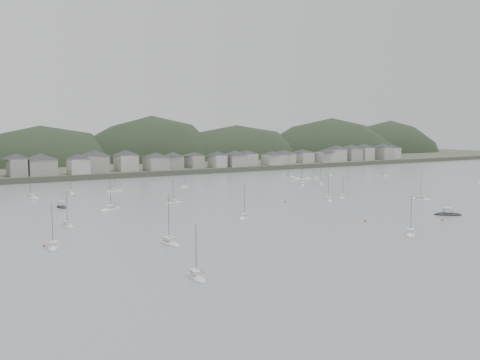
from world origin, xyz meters
TOP-DOWN VIEW (x-y plane):
  - ground at (0.00, 0.00)m, footprint 900.00×900.00m
  - far_shore_land at (0.00, 295.00)m, footprint 900.00×250.00m
  - forested_ridge at (4.83, 269.40)m, footprint 851.55×103.94m
  - waterfront_town at (50.59, 183.34)m, footprint 451.48×28.46m
  - sailboat_lead at (-73.59, 110.48)m, footprint 6.32×9.98m
  - moored_fleet at (-9.36, 69.52)m, footprint 257.84×154.06m
  - motor_launch_near at (24.76, -3.55)m, footprint 8.41×7.78m
  - motor_launch_far at (-70.22, 79.54)m, footprint 2.64×7.26m
  - mooring_buoys at (-30.76, 43.59)m, footprint 105.44×116.24m

SIDE VIEW (x-z plane):
  - forested_ridge at x=4.83m, z-range -62.57..40.00m
  - ground at x=0.00m, z-range 0.00..0.00m
  - mooring_buoys at x=-30.76m, z-range -0.20..0.50m
  - sailboat_lead at x=-73.59m, z-range -6.34..6.68m
  - moored_fleet at x=-9.36m, z-range -6.84..7.19m
  - motor_launch_near at x=24.76m, z-range -1.72..2.29m
  - motor_launch_far at x=-70.22m, z-range -1.58..2.17m
  - far_shore_land at x=0.00m, z-range 0.00..3.00m
  - waterfront_town at x=50.59m, z-range 2.20..15.12m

